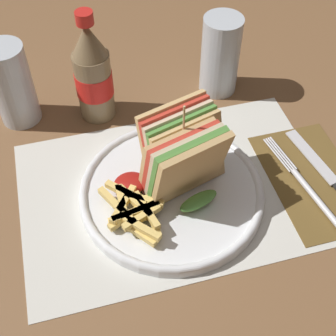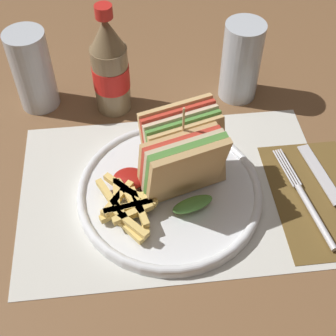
# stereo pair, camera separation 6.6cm
# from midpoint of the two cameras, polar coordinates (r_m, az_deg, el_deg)

# --- Properties ---
(ground_plane) EXTENTS (4.00, 4.00, 0.00)m
(ground_plane) POSITION_cam_midpoint_polar(r_m,az_deg,el_deg) (0.67, -4.42, -5.50)
(ground_plane) COLOR brown
(placemat) EXTENTS (0.45, 0.30, 0.00)m
(placemat) POSITION_cam_midpoint_polar(r_m,az_deg,el_deg) (0.69, -1.92, -2.81)
(placemat) COLOR silver
(placemat) RESTS_ON ground_plane
(plate_main) EXTENTS (0.27, 0.27, 0.02)m
(plate_main) POSITION_cam_midpoint_polar(r_m,az_deg,el_deg) (0.68, -2.37, -3.05)
(plate_main) COLOR white
(plate_main) RESTS_ON ground_plane
(club_sandwich) EXTENTS (0.13, 0.13, 0.14)m
(club_sandwich) POSITION_cam_midpoint_polar(r_m,az_deg,el_deg) (0.64, -1.11, 1.39)
(club_sandwich) COLOR tan
(club_sandwich) RESTS_ON plate_main
(fries_pile) EXTENTS (0.08, 0.11, 0.02)m
(fries_pile) POSITION_cam_midpoint_polar(r_m,az_deg,el_deg) (0.63, -7.13, -5.31)
(fries_pile) COLOR #E5C166
(fries_pile) RESTS_ON plate_main
(ketchup_blob) EXTENTS (0.05, 0.04, 0.02)m
(ketchup_blob) POSITION_cam_midpoint_polar(r_m,az_deg,el_deg) (0.67, -7.46, -2.02)
(ketchup_blob) COLOR maroon
(ketchup_blob) RESTS_ON plate_main
(napkin) EXTENTS (0.13, 0.21, 0.00)m
(napkin) POSITION_cam_midpoint_polar(r_m,az_deg,el_deg) (0.72, 14.82, -1.45)
(napkin) COLOR brown
(napkin) RESTS_ON ground_plane
(fork) EXTENTS (0.04, 0.18, 0.01)m
(fork) POSITION_cam_midpoint_polar(r_m,az_deg,el_deg) (0.70, 14.11, -2.54)
(fork) COLOR silver
(fork) RESTS_ON napkin
(knife) EXTENTS (0.05, 0.20, 0.00)m
(knife) POSITION_cam_midpoint_polar(r_m,az_deg,el_deg) (0.73, 16.55, -1.03)
(knife) COLOR black
(knife) RESTS_ON napkin
(coke_bottle_near) EXTENTS (0.06, 0.06, 0.19)m
(coke_bottle_near) POSITION_cam_midpoint_polar(r_m,az_deg,el_deg) (0.76, -11.66, 11.02)
(coke_bottle_near) COLOR #7A6647
(coke_bottle_near) RESTS_ON ground_plane
(glass_near) EXTENTS (0.07, 0.07, 0.14)m
(glass_near) POSITION_cam_midpoint_polar(r_m,az_deg,el_deg) (0.81, 4.01, 13.42)
(glass_near) COLOR silver
(glass_near) RESTS_ON ground_plane
(glass_far) EXTENTS (0.07, 0.07, 0.14)m
(glass_far) POSITION_cam_midpoint_polar(r_m,az_deg,el_deg) (0.80, -20.61, 8.83)
(glass_far) COLOR silver
(glass_far) RESTS_ON ground_plane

